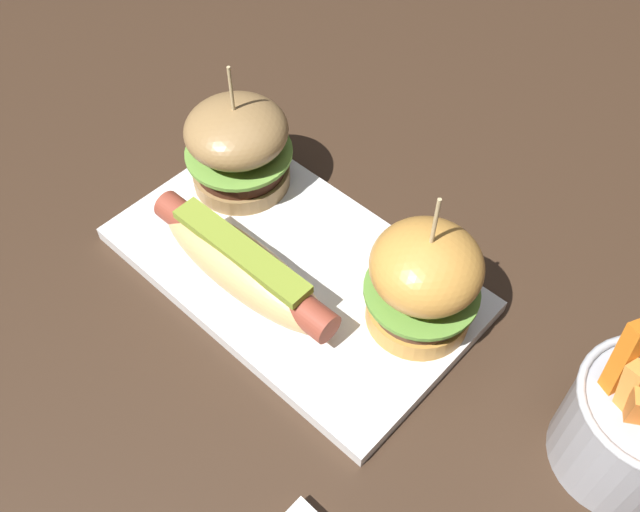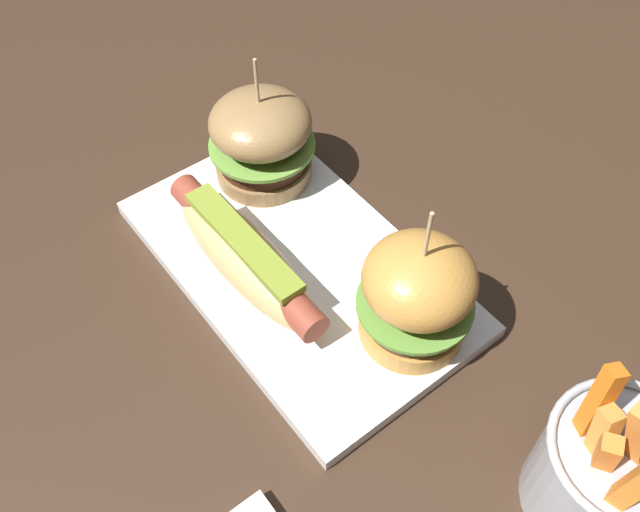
{
  "view_description": "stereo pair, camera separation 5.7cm",
  "coord_description": "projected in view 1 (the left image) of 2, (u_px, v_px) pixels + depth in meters",
  "views": [
    {
      "loc": [
        0.28,
        -0.26,
        0.5
      ],
      "look_at": [
        0.03,
        0.0,
        0.05
      ],
      "focal_mm": 39.13,
      "sensor_mm": 36.0,
      "label": 1
    },
    {
      "loc": [
        0.31,
        -0.22,
        0.5
      ],
      "look_at": [
        0.03,
        0.0,
        0.05
      ],
      "focal_mm": 39.13,
      "sensor_mm": 36.0,
      "label": 2
    }
  ],
  "objects": [
    {
      "name": "fries_bucket",
      "position": [
        637.0,
        427.0,
        0.49
      ],
      "size": [
        0.1,
        0.1,
        0.14
      ],
      "color": "#A8AAB2",
      "rests_on": "ground"
    },
    {
      "name": "slider_right",
      "position": [
        424.0,
        281.0,
        0.55
      ],
      "size": [
        0.09,
        0.09,
        0.14
      ],
      "color": "#CA8C3D",
      "rests_on": "platter_main"
    },
    {
      "name": "ground_plane",
      "position": [
        294.0,
        274.0,
        0.63
      ],
      "size": [
        3.0,
        3.0,
        0.0
      ],
      "primitive_type": "plane",
      "color": "#382619"
    },
    {
      "name": "platter_main",
      "position": [
        294.0,
        269.0,
        0.63
      ],
      "size": [
        0.33,
        0.19,
        0.01
      ],
      "primitive_type": "cube",
      "color": "white",
      "rests_on": "ground"
    },
    {
      "name": "hot_dog",
      "position": [
        242.0,
        265.0,
        0.59
      ],
      "size": [
        0.2,
        0.05,
        0.05
      ],
      "color": "#DFAC6C",
      "rests_on": "platter_main"
    },
    {
      "name": "slider_left",
      "position": [
        238.0,
        146.0,
        0.65
      ],
      "size": [
        0.1,
        0.1,
        0.13
      ],
      "color": "olive",
      "rests_on": "platter_main"
    }
  ]
}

